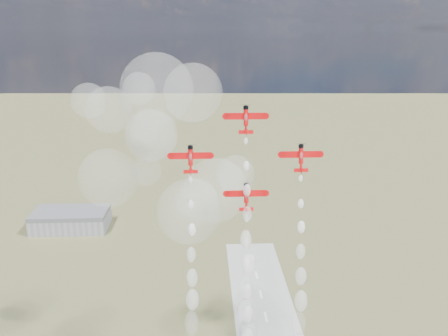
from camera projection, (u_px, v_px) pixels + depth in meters
name	position (u px, v px, depth m)	size (l,w,h in m)	color
hangar	(71.00, 220.00, 324.02)	(50.00, 28.00, 13.00)	gray
plane_lead	(246.00, 119.00, 127.66)	(10.90, 3.75, 7.71)	red
plane_left	(191.00, 159.00, 127.95)	(10.90, 3.75, 7.71)	red
plane_right	(301.00, 157.00, 129.27)	(10.90, 3.75, 7.71)	red
plane_slot	(246.00, 196.00, 129.56)	(10.90, 3.75, 7.71)	red
smoke_trail_lead	(247.00, 296.00, 132.03)	(5.84, 13.29, 56.05)	white
smoke_trail_left	(193.00, 334.00, 132.12)	(5.25, 14.52, 55.97)	white
smoke_trail_right	(300.00, 332.00, 133.72)	(5.88, 13.61, 56.86)	white
drifted_smoke_cloud	(167.00, 149.00, 154.48)	(61.40, 40.32, 59.08)	white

